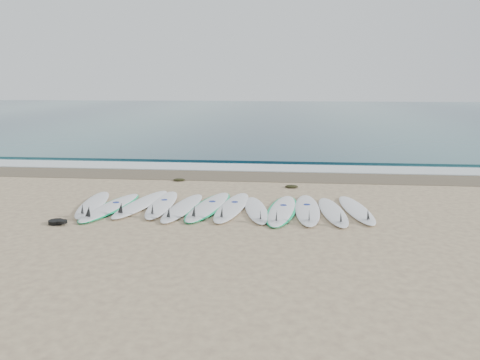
# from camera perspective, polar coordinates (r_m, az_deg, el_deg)

# --- Properties ---
(ground) EXTENTS (120.00, 120.00, 0.00)m
(ground) POSITION_cam_1_polar(r_m,az_deg,el_deg) (11.41, -2.32, -3.61)
(ground) COLOR tan
(ocean) EXTENTS (120.00, 55.00, 0.03)m
(ocean) POSITION_cam_1_polar(r_m,az_deg,el_deg) (43.51, 3.63, 8.00)
(ocean) COLOR #1E4E5B
(ocean) RESTS_ON ground
(wet_sand_band) EXTENTS (120.00, 1.80, 0.01)m
(wet_sand_band) POSITION_cam_1_polar(r_m,az_deg,el_deg) (15.36, -0.22, 0.53)
(wet_sand_band) COLOR brown
(wet_sand_band) RESTS_ON ground
(foam_band) EXTENTS (120.00, 1.40, 0.04)m
(foam_band) POSITION_cam_1_polar(r_m,az_deg,el_deg) (16.73, 0.27, 1.53)
(foam_band) COLOR silver
(foam_band) RESTS_ON ground
(wave_crest) EXTENTS (120.00, 1.00, 0.10)m
(wave_crest) POSITION_cam_1_polar(r_m,az_deg,el_deg) (18.19, 0.71, 2.48)
(wave_crest) COLOR #1E4E5B
(wave_crest) RESTS_ON ground
(surfboard_0) EXTENTS (0.99, 2.74, 0.34)m
(surfboard_0) POSITION_cam_1_polar(r_m,az_deg,el_deg) (12.18, -17.57, -2.86)
(surfboard_0) COLOR white
(surfboard_0) RESTS_ON ground
(surfboard_1) EXTENTS (1.03, 2.84, 0.35)m
(surfboard_1) POSITION_cam_1_polar(r_m,az_deg,el_deg) (11.83, -15.56, -3.21)
(surfboard_1) COLOR white
(surfboard_1) RESTS_ON ground
(surfboard_2) EXTENTS (1.04, 2.90, 0.36)m
(surfboard_2) POSITION_cam_1_polar(r_m,az_deg,el_deg) (11.93, -12.08, -2.86)
(surfboard_2) COLOR white
(surfboard_2) RESTS_ON ground
(surfboard_3) EXTENTS (0.68, 2.74, 0.35)m
(surfboard_3) POSITION_cam_1_polar(r_m,az_deg,el_deg) (11.78, -9.56, -2.96)
(surfboard_3) COLOR white
(surfboard_3) RESTS_ON ground
(surfboard_4) EXTENTS (0.84, 2.74, 0.35)m
(surfboard_4) POSITION_cam_1_polar(r_m,az_deg,el_deg) (11.41, -7.09, -3.37)
(surfboard_4) COLOR white
(surfboard_4) RESTS_ON ground
(surfboard_5) EXTENTS (1.14, 2.98, 0.37)m
(surfboard_5) POSITION_cam_1_polar(r_m,az_deg,el_deg) (11.49, -3.89, -3.23)
(surfboard_5) COLOR white
(surfboard_5) RESTS_ON ground
(surfboard_6) EXTENTS (0.90, 2.91, 0.37)m
(surfboard_6) POSITION_cam_1_polar(r_m,az_deg,el_deg) (11.38, -1.04, -3.31)
(surfboard_6) COLOR white
(surfboard_6) RESTS_ON ground
(surfboard_7) EXTENTS (0.91, 2.48, 0.31)m
(surfboard_7) POSITION_cam_1_polar(r_m,az_deg,el_deg) (11.16, 2.02, -3.66)
(surfboard_7) COLOR white
(surfboard_7) RESTS_ON ground
(surfboard_8) EXTENTS (0.98, 2.87, 0.36)m
(surfboard_8) POSITION_cam_1_polar(r_m,az_deg,el_deg) (11.18, 5.12, -3.68)
(surfboard_8) COLOR white
(surfboard_8) RESTS_ON ground
(surfboard_9) EXTENTS (0.60, 2.82, 0.36)m
(surfboard_9) POSITION_cam_1_polar(r_m,az_deg,el_deg) (11.26, 8.22, -3.60)
(surfboard_9) COLOR white
(surfboard_9) RESTS_ON ground
(surfboard_10) EXTENTS (0.76, 2.61, 0.33)m
(surfboard_10) POSITION_cam_1_polar(r_m,az_deg,el_deg) (11.20, 11.29, -3.83)
(surfboard_10) COLOR white
(surfboard_10) RESTS_ON ground
(surfboard_11) EXTENTS (0.86, 2.66, 0.33)m
(surfboard_11) POSITION_cam_1_polar(r_m,az_deg,el_deg) (11.50, 14.05, -3.54)
(surfboard_11) COLOR white
(surfboard_11) RESTS_ON ground
(seaweed_near) EXTENTS (0.37, 0.29, 0.07)m
(seaweed_near) POSITION_cam_1_polar(r_m,az_deg,el_deg) (14.73, -7.42, 0.04)
(seaweed_near) COLOR black
(seaweed_near) RESTS_ON ground
(seaweed_far) EXTENTS (0.38, 0.30, 0.07)m
(seaweed_far) POSITION_cam_1_polar(r_m,az_deg,el_deg) (13.76, 6.31, -0.78)
(seaweed_far) COLOR black
(seaweed_far) RESTS_ON ground
(leash_coil) EXTENTS (0.46, 0.36, 0.11)m
(leash_coil) POSITION_cam_1_polar(r_m,az_deg,el_deg) (11.00, -21.37, -4.78)
(leash_coil) COLOR black
(leash_coil) RESTS_ON ground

